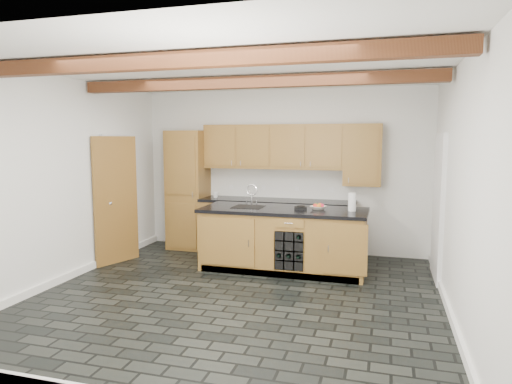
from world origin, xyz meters
TOP-DOWN VIEW (x-y plane):
  - ground at (0.00, 0.00)m, footprint 5.00×5.00m
  - room_shell at (-0.09, 0.53)m, footprint 5.01×5.00m
  - back_cabinetry at (-0.38, 2.24)m, footprint 3.65×0.62m
  - island at (0.31, 1.28)m, footprint 2.48×0.96m
  - faucet at (-0.25, 1.33)m, footprint 0.45×0.40m
  - kitchen_scale at (0.56, 1.25)m, footprint 0.20×0.13m
  - fruit_bowl at (0.81, 1.33)m, footprint 0.30×0.30m
  - fruit_cluster at (0.81, 1.33)m, footprint 0.16×0.17m
  - paper_towel at (1.30, 1.33)m, footprint 0.11×0.11m
  - mug at (-1.12, 2.18)m, footprint 0.12×0.12m

SIDE VIEW (x-z plane):
  - ground at x=0.00m, z-range 0.00..0.00m
  - island at x=0.31m, z-range 0.00..0.93m
  - kitchen_scale at x=0.56m, z-range 0.93..0.99m
  - fruit_bowl at x=0.81m, z-range 0.93..0.99m
  - faucet at x=-0.25m, z-range 0.79..1.14m
  - back_cabinetry at x=-0.38m, z-range -0.12..2.08m
  - mug at x=-1.12m, z-range 0.93..1.03m
  - fruit_cluster at x=0.81m, z-range 0.95..1.02m
  - paper_towel at x=1.30m, z-range 0.93..1.19m
  - room_shell at x=-0.09m, z-range -0.97..4.03m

